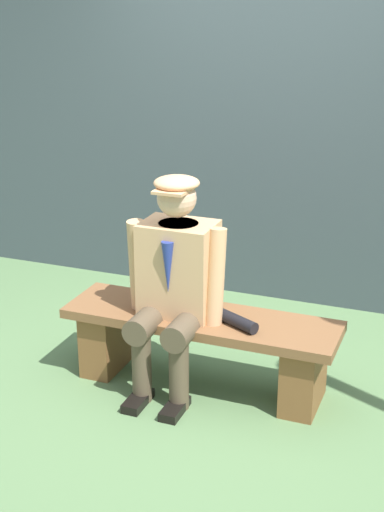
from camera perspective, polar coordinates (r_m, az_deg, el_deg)
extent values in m
plane|color=#597D4D|center=(4.41, 0.66, -9.84)|extent=(30.00, 30.00, 0.00)
cube|color=brown|center=(4.22, 0.68, -4.91)|extent=(1.58, 0.45, 0.05)
cube|color=brown|center=(4.17, 8.58, -8.91)|extent=(0.19, 0.38, 0.39)
cube|color=brown|center=(4.55, -6.54, -6.25)|extent=(0.19, 0.38, 0.39)
cube|color=tan|center=(4.15, -1.04, -0.94)|extent=(0.41, 0.30, 0.53)
cylinder|color=#1E2338|center=(4.07, -1.06, 2.16)|extent=(0.22, 0.22, 0.06)
cone|color=navy|center=(4.00, -1.87, -0.88)|extent=(0.07, 0.07, 0.29)
sphere|color=#DBAD8C|center=(4.00, -1.18, 4.51)|extent=(0.22, 0.22, 0.22)
ellipsoid|color=tan|center=(3.98, -1.19, 5.63)|extent=(0.25, 0.25, 0.08)
cube|color=tan|center=(3.90, -1.74, 4.91)|extent=(0.17, 0.10, 0.02)
cylinder|color=brown|center=(4.10, -0.30, -5.27)|extent=(0.15, 0.44, 0.15)
cylinder|color=brown|center=(4.09, -1.02, -8.88)|extent=(0.11, 0.11, 0.45)
cube|color=black|center=(4.14, -1.32, -11.65)|extent=(0.10, 0.24, 0.05)
cylinder|color=tan|center=(4.04, 1.81, -1.73)|extent=(0.10, 0.17, 0.57)
cylinder|color=brown|center=(4.18, -3.16, -4.79)|extent=(0.15, 0.44, 0.15)
cylinder|color=brown|center=(4.17, -3.89, -8.31)|extent=(0.11, 0.11, 0.45)
cube|color=black|center=(4.22, -4.18, -11.04)|extent=(0.10, 0.24, 0.05)
cylinder|color=tan|center=(4.21, -4.18, -0.87)|extent=(0.10, 0.14, 0.56)
cylinder|color=black|center=(4.07, 3.38, -4.97)|extent=(0.29, 0.19, 0.07)
cube|color=#404C51|center=(5.38, 6.54, 8.97)|extent=(12.00, 0.24, 2.35)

